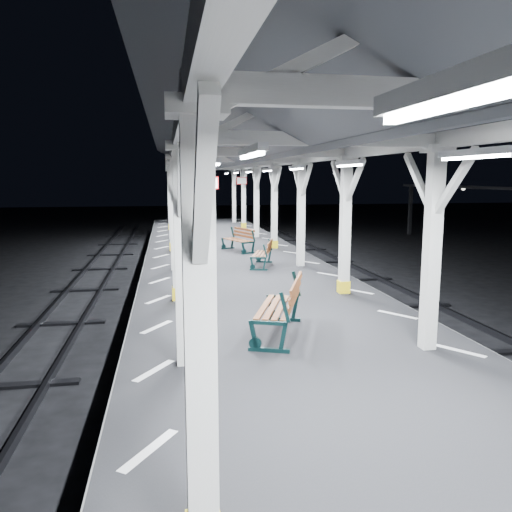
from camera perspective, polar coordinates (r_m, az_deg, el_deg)
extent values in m
plane|color=black|center=(10.32, 2.98, -12.74)|extent=(120.00, 120.00, 0.00)
cube|color=black|center=(10.15, 3.00, -10.11)|extent=(6.00, 50.00, 1.00)
cube|color=silver|center=(9.75, -11.28, -7.96)|extent=(1.00, 48.00, 0.01)
cube|color=silver|center=(10.80, 15.86, -6.47)|extent=(1.00, 48.00, 0.01)
cube|color=#2D2D33|center=(10.30, -22.60, -13.01)|extent=(0.08, 60.00, 0.16)
cube|color=black|center=(10.45, -25.60, -13.18)|extent=(2.20, 0.22, 0.06)
cube|color=#2D2D33|center=(12.06, 24.38, -9.91)|extent=(0.08, 60.00, 0.16)
cube|color=black|center=(12.38, 26.50, -9.80)|extent=(2.20, 0.22, 0.06)
cube|color=silver|center=(3.56, -6.37, -11.02)|extent=(0.22, 0.22, 3.20)
cube|color=silver|center=(3.37, -6.88, 16.53)|extent=(0.40, 0.40, 0.12)
cube|color=silver|center=(3.89, -7.22, 7.98)|extent=(0.10, 0.99, 0.99)
cube|color=silver|center=(2.80, -6.02, 7.65)|extent=(0.10, 0.99, 0.99)
cube|color=silver|center=(7.44, -8.45, -0.52)|extent=(0.22, 0.22, 3.20)
cube|color=silver|center=(7.35, -8.75, 12.34)|extent=(0.40, 0.40, 0.12)
cube|color=silver|center=(7.89, -8.77, 8.40)|extent=(0.10, 0.99, 0.99)
cube|color=silver|center=(6.79, -8.52, 8.33)|extent=(0.10, 0.99, 0.99)
cube|color=silver|center=(11.40, -9.09, 2.73)|extent=(0.22, 0.22, 3.20)
cube|color=silver|center=(11.35, -9.30, 11.10)|extent=(0.40, 0.40, 0.12)
cube|color=yellow|center=(11.64, -8.91, -4.23)|extent=(0.26, 0.26, 0.30)
cube|color=silver|center=(11.89, -9.28, 8.53)|extent=(0.10, 0.99, 0.99)
cube|color=silver|center=(10.79, -9.18, 8.51)|extent=(0.10, 0.99, 0.99)
cube|color=silver|center=(15.39, -9.39, 4.31)|extent=(0.22, 0.22, 3.20)
cube|color=silver|center=(15.34, -9.55, 10.50)|extent=(0.40, 0.40, 0.12)
cube|color=silver|center=(15.89, -9.53, 8.60)|extent=(0.10, 0.99, 0.99)
cube|color=silver|center=(14.79, -9.48, 8.59)|extent=(0.10, 0.99, 0.99)
cube|color=silver|center=(19.38, -9.58, 5.23)|extent=(0.22, 0.22, 3.20)
cube|color=silver|center=(19.34, -9.71, 10.15)|extent=(0.40, 0.40, 0.12)
cube|color=yellow|center=(19.52, -9.47, 1.07)|extent=(0.26, 0.26, 0.30)
cube|color=silver|center=(19.89, -9.68, 8.64)|extent=(0.10, 0.99, 0.99)
cube|color=silver|center=(18.79, -9.65, 8.63)|extent=(0.10, 0.99, 0.99)
cube|color=silver|center=(23.37, -9.70, 5.84)|extent=(0.22, 0.22, 3.20)
cube|color=silver|center=(23.34, -9.80, 9.92)|extent=(0.40, 0.40, 0.12)
cube|color=silver|center=(23.89, -9.78, 8.67)|extent=(0.10, 0.99, 0.99)
cube|color=silver|center=(22.79, -9.76, 8.66)|extent=(0.10, 0.99, 0.99)
cube|color=silver|center=(27.36, -9.78, 6.28)|extent=(0.22, 0.22, 3.20)
cube|color=silver|center=(27.34, -9.87, 9.75)|extent=(0.40, 0.40, 0.12)
cube|color=yellow|center=(27.46, -9.70, 3.32)|extent=(0.26, 0.26, 0.30)
cube|color=silver|center=(27.89, -9.85, 8.69)|extent=(0.10, 0.99, 0.99)
cube|color=silver|center=(26.79, -9.84, 8.68)|extent=(0.10, 0.99, 0.99)
cube|color=silver|center=(31.36, -9.85, 6.60)|extent=(0.22, 0.22, 3.20)
cube|color=silver|center=(31.34, -9.93, 9.63)|extent=(0.40, 0.40, 0.12)
cube|color=silver|center=(31.89, -9.91, 8.70)|extent=(0.10, 0.99, 0.99)
cube|color=silver|center=(30.79, -9.89, 8.70)|extent=(0.10, 0.99, 0.99)
cube|color=silver|center=(8.54, 19.45, 0.28)|extent=(0.22, 0.22, 3.20)
cube|color=silver|center=(8.47, 20.04, 11.45)|extent=(0.40, 0.40, 0.12)
cube|color=silver|center=(8.94, 18.09, 8.12)|extent=(0.10, 0.99, 0.99)
cube|color=silver|center=(7.98, 21.83, 7.87)|extent=(0.10, 0.99, 0.99)
cube|color=silver|center=(12.15, 10.15, 3.08)|extent=(0.22, 0.22, 3.20)
cube|color=silver|center=(12.10, 10.37, 10.93)|extent=(0.40, 0.40, 0.12)
cube|color=yellow|center=(12.37, 9.97, -3.47)|extent=(0.26, 0.26, 0.30)
cube|color=silver|center=(12.61, 9.42, 8.55)|extent=(0.10, 0.99, 0.99)
cube|color=silver|center=(11.58, 11.26, 8.47)|extent=(0.10, 0.99, 0.99)
cube|color=silver|center=(15.95, 5.17, 4.55)|extent=(0.22, 0.22, 3.20)
cube|color=silver|center=(15.91, 5.26, 10.52)|extent=(0.40, 0.40, 0.12)
cube|color=silver|center=(16.43, 4.72, 8.70)|extent=(0.10, 0.99, 0.99)
cube|color=silver|center=(15.37, 5.78, 8.67)|extent=(0.10, 0.99, 0.99)
cube|color=silver|center=(19.83, 2.11, 5.43)|extent=(0.22, 0.22, 3.20)
cube|color=silver|center=(19.79, 2.14, 10.24)|extent=(0.40, 0.40, 0.12)
cube|color=yellow|center=(19.96, 2.09, 1.36)|extent=(0.26, 0.26, 0.30)
cube|color=silver|center=(20.33, 1.80, 8.77)|extent=(0.10, 0.99, 0.99)
cube|color=silver|center=(19.25, 2.48, 8.75)|extent=(0.10, 0.99, 0.99)
cube|color=silver|center=(23.74, 0.05, 6.02)|extent=(0.22, 0.22, 3.20)
cube|color=silver|center=(23.72, 0.05, 10.03)|extent=(0.40, 0.40, 0.12)
cube|color=silver|center=(24.25, -0.18, 8.80)|extent=(0.10, 0.99, 0.99)
cube|color=silver|center=(23.17, 0.30, 8.79)|extent=(0.10, 0.99, 0.99)
cube|color=silver|center=(27.68, -1.42, 6.43)|extent=(0.22, 0.22, 3.20)
cube|color=silver|center=(27.66, -1.44, 9.87)|extent=(0.40, 0.40, 0.12)
cube|color=yellow|center=(27.78, -1.41, 3.50)|extent=(0.26, 0.26, 0.30)
cube|color=silver|center=(28.20, -1.61, 8.81)|extent=(0.10, 0.99, 0.99)
cube|color=silver|center=(27.12, -1.25, 8.81)|extent=(0.10, 0.99, 0.99)
cube|color=silver|center=(31.64, -2.53, 6.74)|extent=(0.22, 0.22, 3.20)
cube|color=silver|center=(31.62, -2.56, 9.75)|extent=(0.40, 0.40, 0.12)
cube|color=silver|center=(32.16, -2.68, 8.82)|extent=(0.10, 0.99, 0.99)
cube|color=silver|center=(31.07, -2.41, 8.82)|extent=(0.10, 0.99, 0.99)
cube|color=silver|center=(9.36, -9.10, 12.32)|extent=(0.18, 48.00, 0.24)
cube|color=silver|center=(10.26, 14.37, 11.85)|extent=(0.18, 48.00, 0.24)
cube|color=silver|center=(4.04, 24.07, 16.29)|extent=(4.20, 0.14, 0.20)
cube|color=silver|center=(7.68, 6.72, 13.13)|extent=(4.20, 0.14, 0.20)
cube|color=silver|center=(11.56, 0.86, 11.76)|extent=(4.20, 0.14, 0.20)
cube|color=silver|center=(15.51, -2.02, 11.04)|extent=(4.20, 0.14, 0.20)
cube|color=silver|center=(19.47, -3.72, 10.60)|extent=(4.20, 0.14, 0.20)
cube|color=silver|center=(23.45, -4.84, 10.30)|extent=(4.20, 0.14, 0.20)
cube|color=silver|center=(27.43, -5.64, 10.09)|extent=(4.20, 0.14, 0.20)
cube|color=silver|center=(31.42, -6.23, 9.93)|extent=(4.20, 0.14, 0.20)
cube|color=silver|center=(9.71, 3.24, 17.75)|extent=(0.16, 48.00, 0.20)
cube|color=#494C51|center=(9.45, -4.77, 15.65)|extent=(2.80, 49.00, 1.45)
cube|color=#494C51|center=(10.03, 10.72, 15.14)|extent=(2.80, 49.00, 1.45)
cube|color=silver|center=(1.64, 24.86, 18.31)|extent=(0.10, 1.35, 0.08)
cube|color=white|center=(1.63, 24.74, 16.58)|extent=(0.05, 1.25, 0.05)
cube|color=silver|center=(5.42, -0.55, 12.00)|extent=(0.10, 1.35, 0.08)
cube|color=white|center=(5.42, -0.55, 11.47)|extent=(0.05, 1.25, 0.05)
cube|color=silver|center=(9.39, -4.71, 10.68)|extent=(0.10, 1.35, 0.08)
cube|color=white|center=(9.38, -4.70, 10.37)|extent=(0.05, 1.25, 0.05)
cube|color=silver|center=(13.37, -6.38, 10.13)|extent=(0.10, 1.35, 0.08)
cube|color=white|center=(13.37, -6.38, 9.91)|extent=(0.05, 1.25, 0.05)
cube|color=silver|center=(17.36, -7.28, 9.82)|extent=(0.10, 1.35, 0.08)
cube|color=white|center=(17.36, -7.28, 9.66)|extent=(0.05, 1.25, 0.05)
cube|color=silver|center=(21.36, -7.84, 9.63)|extent=(0.10, 1.35, 0.08)
cube|color=white|center=(21.36, -7.84, 9.50)|extent=(0.05, 1.25, 0.05)
cube|color=silver|center=(25.35, -8.23, 9.50)|extent=(0.10, 1.35, 0.08)
cube|color=white|center=(25.35, -8.23, 9.39)|extent=(0.05, 1.25, 0.05)
cube|color=silver|center=(29.35, -8.51, 9.41)|extent=(0.10, 1.35, 0.08)
cube|color=white|center=(29.35, -8.51, 9.31)|extent=(0.05, 1.25, 0.05)
cube|color=silver|center=(6.39, 23.55, 10.81)|extent=(0.10, 1.35, 0.08)
cube|color=white|center=(6.39, 23.52, 10.36)|extent=(0.05, 1.25, 0.05)
cube|color=silver|center=(9.98, 10.59, 10.45)|extent=(0.10, 1.35, 0.08)
cube|color=white|center=(9.98, 10.58, 10.17)|extent=(0.05, 1.25, 0.05)
cube|color=silver|center=(13.79, 4.63, 10.11)|extent=(0.10, 1.35, 0.08)
cube|color=white|center=(13.79, 4.63, 9.91)|extent=(0.05, 1.25, 0.05)
cube|color=silver|center=(17.69, 1.29, 9.88)|extent=(0.10, 1.35, 0.08)
cube|color=white|center=(17.69, 1.29, 9.71)|extent=(0.05, 1.25, 0.05)
cube|color=silver|center=(21.62, -0.85, 9.71)|extent=(0.10, 1.35, 0.08)
cube|color=white|center=(21.62, -0.84, 9.57)|extent=(0.05, 1.25, 0.05)
cube|color=silver|center=(25.58, -2.32, 9.58)|extent=(0.10, 1.35, 0.08)
cube|color=white|center=(25.58, -2.32, 9.47)|extent=(0.05, 1.25, 0.05)
cube|color=silver|center=(29.55, -3.39, 9.49)|extent=(0.10, 1.35, 0.08)
cube|color=white|center=(29.55, -3.39, 9.39)|extent=(0.05, 1.25, 0.05)
cylinder|color=black|center=(14.23, -5.34, 9.75)|extent=(0.02, 0.02, 0.36)
cube|color=red|center=(14.23, -5.32, 8.32)|extent=(0.50, 0.03, 0.35)
cube|color=white|center=(14.23, -5.32, 8.32)|extent=(0.44, 0.04, 0.29)
cylinder|color=black|center=(24.24, -1.65, 9.43)|extent=(0.02, 0.02, 0.36)
cube|color=red|center=(24.24, -1.65, 8.59)|extent=(0.50, 0.03, 0.35)
cube|color=white|center=(24.24, -1.65, 8.59)|extent=(0.44, 0.05, 0.29)
cube|color=black|center=(35.34, 17.22, 5.04)|extent=(0.20, 0.20, 3.30)
sphere|color=silver|center=(30.08, 22.62, 7.14)|extent=(0.20, 0.20, 0.20)
sphere|color=silver|center=(35.28, 17.34, 7.58)|extent=(0.20, 0.20, 0.20)
cube|color=black|center=(8.26, 1.50, -10.70)|extent=(0.67, 0.30, 0.07)
cube|color=black|center=(8.23, -0.25, -9.10)|extent=(0.19, 0.12, 0.53)
cube|color=black|center=(8.16, 3.11, -9.28)|extent=(0.17, 0.11, 0.53)
cube|color=black|center=(8.01, 3.31, -5.87)|extent=(0.19, 0.12, 0.50)
cube|color=black|center=(9.98, 3.14, -7.22)|extent=(0.67, 0.30, 0.07)
cube|color=black|center=(9.96, 1.70, -5.89)|extent=(0.19, 0.12, 0.53)
cube|color=black|center=(9.90, 4.47, -6.00)|extent=(0.17, 0.11, 0.53)
cube|color=black|center=(9.78, 4.64, -3.16)|extent=(0.19, 0.12, 0.50)
cube|color=brown|center=(9.02, 0.97, -5.82)|extent=(0.71, 1.66, 0.04)
cube|color=brown|center=(8.99, 1.91, -5.86)|extent=(0.71, 1.66, 0.04)
cube|color=brown|center=(8.97, 2.85, -5.90)|extent=(0.71, 1.66, 0.04)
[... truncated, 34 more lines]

